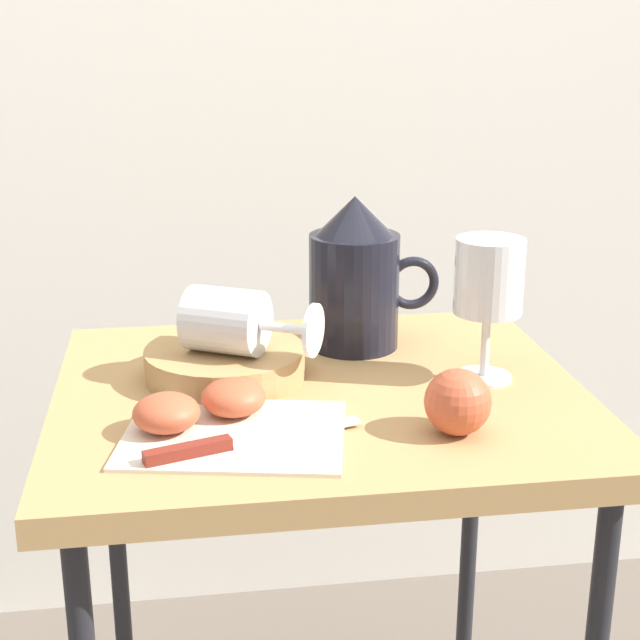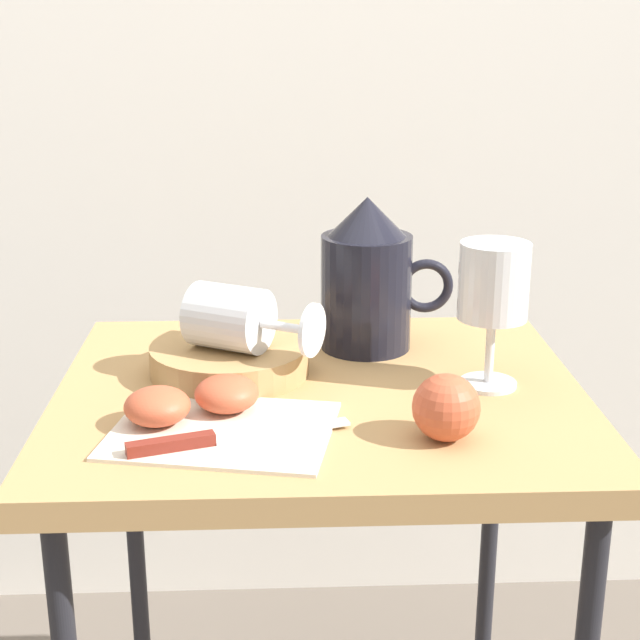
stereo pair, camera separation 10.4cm
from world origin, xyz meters
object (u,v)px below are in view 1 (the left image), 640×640
at_px(table, 320,440).
at_px(pitcher, 355,287).
at_px(basket_tray, 225,363).
at_px(wine_glass_upright, 490,285).
at_px(knife, 224,445).
at_px(apple_half_left, 166,413).
at_px(apple_whole, 458,402).
at_px(wine_glass_tipped_near, 230,321).
at_px(apple_half_right, 233,397).

bearing_deg(table, pitcher, 64.74).
distance_m(table, basket_tray, 0.14).
height_order(pitcher, wine_glass_upright, pitcher).
xyz_separation_m(pitcher, knife, (-0.18, -0.28, -0.07)).
height_order(apple_half_left, apple_whole, apple_whole).
height_order(pitcher, knife, pitcher).
height_order(basket_tray, wine_glass_tipped_near, wine_glass_tipped_near).
bearing_deg(apple_half_right, table, 33.49).
bearing_deg(knife, apple_whole, 2.67).
relative_size(pitcher, apple_half_right, 2.83).
distance_m(table, wine_glass_upright, 0.26).
xyz_separation_m(apple_half_left, knife, (0.05, -0.05, -0.01)).
bearing_deg(basket_tray, knife, -93.50).
xyz_separation_m(apple_half_right, apple_whole, (0.22, -0.07, 0.01)).
xyz_separation_m(apple_half_left, apple_half_right, (0.07, 0.03, 0.00)).
bearing_deg(wine_glass_upright, pitcher, 131.92).
bearing_deg(wine_glass_tipped_near, wine_glass_upright, -7.74).
bearing_deg(apple_whole, wine_glass_tipped_near, 141.20).
height_order(wine_glass_upright, apple_half_left, wine_glass_upright).
height_order(table, wine_glass_tipped_near, wine_glass_tipped_near).
xyz_separation_m(basket_tray, apple_half_right, (0.00, -0.12, 0.00)).
bearing_deg(wine_glass_upright, table, 178.74).
relative_size(wine_glass_tipped_near, apple_half_right, 2.43).
bearing_deg(knife, basket_tray, 86.50).
bearing_deg(basket_tray, wine_glass_tipped_near, -68.85).
distance_m(apple_half_left, knife, 0.08).
xyz_separation_m(apple_half_left, apple_whole, (0.29, -0.04, 0.01)).
distance_m(apple_half_right, apple_whole, 0.23).
bearing_deg(basket_tray, wine_glass_upright, -10.51).
distance_m(wine_glass_tipped_near, apple_whole, 0.28).
bearing_deg(apple_whole, apple_half_right, 161.85).
distance_m(pitcher, apple_half_left, 0.33).
xyz_separation_m(wine_glass_upright, apple_half_left, (-0.36, -0.09, -0.09)).
distance_m(basket_tray, apple_half_right, 0.12).
relative_size(wine_glass_upright, wine_glass_tipped_near, 1.01).
distance_m(pitcher, wine_glass_tipped_near, 0.19).
height_order(basket_tray, apple_half_right, apple_half_right).
relative_size(table, basket_tray, 3.68).
relative_size(basket_tray, wine_glass_upright, 1.11).
height_order(basket_tray, apple_half_left, apple_half_left).
height_order(table, wine_glass_upright, wine_glass_upright).
xyz_separation_m(wine_glass_tipped_near, apple_half_left, (-0.07, -0.13, -0.05)).
relative_size(table, apple_whole, 10.04).
bearing_deg(wine_glass_tipped_near, apple_whole, -38.80).
distance_m(wine_glass_tipped_near, apple_half_right, 0.11).
bearing_deg(apple_whole, pitcher, 101.09).
xyz_separation_m(wine_glass_upright, wine_glass_tipped_near, (-0.29, 0.04, -0.04)).
distance_m(table, apple_half_right, 0.15).
distance_m(apple_half_right, knife, 0.08).
relative_size(apple_half_left, apple_whole, 1.00).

